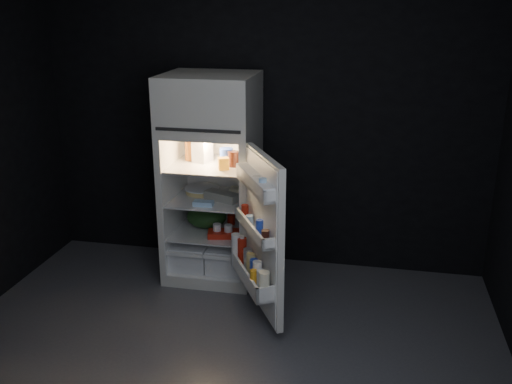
% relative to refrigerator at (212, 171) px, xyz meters
% --- Properties ---
extents(floor, '(4.00, 3.40, 0.00)m').
position_rel_refrigerator_xyz_m(floor, '(0.37, -1.32, -0.96)').
color(floor, '#4D4D52').
rests_on(floor, ground).
extents(wall_back, '(4.00, 0.00, 2.70)m').
position_rel_refrigerator_xyz_m(wall_back, '(0.37, 0.38, 0.39)').
color(wall_back, black).
rests_on(wall_back, ground).
extents(wall_front, '(4.00, 0.00, 2.70)m').
position_rel_refrigerator_xyz_m(wall_front, '(0.37, -3.02, 0.39)').
color(wall_front, black).
rests_on(wall_front, ground).
extents(refrigerator, '(0.76, 0.71, 1.78)m').
position_rel_refrigerator_xyz_m(refrigerator, '(0.00, 0.00, 0.00)').
color(refrigerator, silver).
rests_on(refrigerator, ground).
extents(fridge_door, '(0.52, 0.72, 1.22)m').
position_rel_refrigerator_xyz_m(fridge_door, '(0.56, -0.71, -0.28)').
color(fridge_door, silver).
rests_on(fridge_door, ground).
extents(milk_jug, '(0.17, 0.17, 0.24)m').
position_rel_refrigerator_xyz_m(milk_jug, '(-0.09, 0.01, 0.19)').
color(milk_jug, white).
rests_on(milk_jug, refrigerator).
extents(mayo_jar, '(0.14, 0.14, 0.14)m').
position_rel_refrigerator_xyz_m(mayo_jar, '(0.14, -0.02, 0.14)').
color(mayo_jar, '#213FB5').
rests_on(mayo_jar, refrigerator).
extents(jam_jar, '(0.12, 0.12, 0.13)m').
position_rel_refrigerator_xyz_m(jam_jar, '(0.21, -0.07, 0.14)').
color(jam_jar, black).
rests_on(jam_jar, refrigerator).
extents(amber_bottle, '(0.11, 0.11, 0.22)m').
position_rel_refrigerator_xyz_m(amber_bottle, '(-0.21, 0.05, 0.18)').
color(amber_bottle, '#AC5B1B').
rests_on(amber_bottle, refrigerator).
extents(small_carton, '(0.10, 0.09, 0.10)m').
position_rel_refrigerator_xyz_m(small_carton, '(0.15, -0.18, 0.12)').
color(small_carton, orange).
rests_on(small_carton, refrigerator).
extents(egg_carton, '(0.33, 0.23, 0.07)m').
position_rel_refrigerator_xyz_m(egg_carton, '(0.10, -0.09, -0.19)').
color(egg_carton, gray).
rests_on(egg_carton, refrigerator).
extents(pie, '(0.29, 0.29, 0.04)m').
position_rel_refrigerator_xyz_m(pie, '(-0.12, 0.07, -0.21)').
color(pie, tan).
rests_on(pie, refrigerator).
extents(flat_package, '(0.17, 0.09, 0.04)m').
position_rel_refrigerator_xyz_m(flat_package, '(-0.01, -0.25, -0.21)').
color(flat_package, '#94BCE4').
rests_on(flat_package, refrigerator).
extents(wrapped_pkg, '(0.13, 0.11, 0.05)m').
position_rel_refrigerator_xyz_m(wrapped_pkg, '(0.19, 0.11, -0.20)').
color(wrapped_pkg, '#F3EDC7').
rests_on(wrapped_pkg, refrigerator).
extents(produce_bag, '(0.36, 0.31, 0.20)m').
position_rel_refrigerator_xyz_m(produce_bag, '(-0.07, 0.01, -0.43)').
color(produce_bag, '#193815').
rests_on(produce_bag, refrigerator).
extents(yogurt_tray, '(0.29, 0.20, 0.05)m').
position_rel_refrigerator_xyz_m(yogurt_tray, '(0.14, -0.17, -0.50)').
color(yogurt_tray, red).
rests_on(yogurt_tray, refrigerator).
extents(small_can_red, '(0.09, 0.09, 0.09)m').
position_rel_refrigerator_xyz_m(small_can_red, '(0.13, 0.12, -0.48)').
color(small_can_red, red).
rests_on(small_can_red, refrigerator).
extents(small_can_silver, '(0.08, 0.08, 0.09)m').
position_rel_refrigerator_xyz_m(small_can_silver, '(0.28, 0.11, -0.48)').
color(small_can_silver, silver).
rests_on(small_can_silver, refrigerator).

